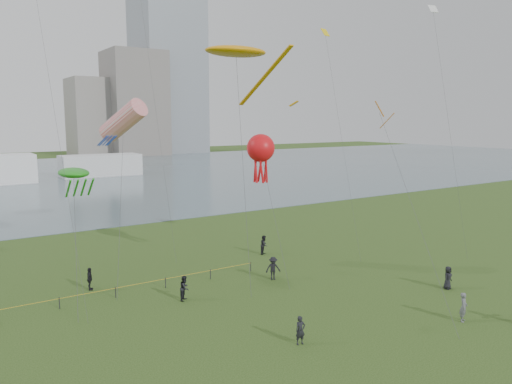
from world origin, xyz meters
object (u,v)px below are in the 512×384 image
kite_flyer (463,307)px  fence (27,307)px  kite_octopus (261,149)px  kite_stingray (237,52)px

kite_flyer → fence: bearing=116.1°
kite_flyer → kite_octopus: bearing=80.5°
kite_stingray → fence: bearing=175.4°
kite_stingray → kite_flyer: bearing=-78.3°
fence → kite_stingray: kite_stingray is taller
kite_octopus → kite_stingray: bearing=114.3°
fence → kite_octopus: bearing=-3.3°
kite_stingray → kite_octopus: bearing=-73.4°
fence → kite_stingray: (17.44, 1.09, 18.22)m
fence → kite_flyer: size_ratio=12.35×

